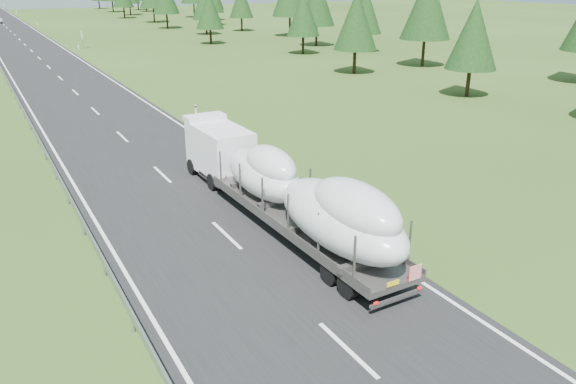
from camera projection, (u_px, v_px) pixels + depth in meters
ground at (347, 350)px, 16.67m from camera, size 400.00×400.00×0.00m
road_surface at (19, 39)px, 98.03m from camera, size 10.00×400.00×0.02m
marker_posts at (25, 16)px, 145.55m from camera, size 0.13×350.08×1.00m
highway_sign at (82, 36)px, 84.39m from camera, size 0.08×0.90×2.60m
boat_truck at (287, 187)px, 23.90m from camera, size 2.94×17.40×3.68m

